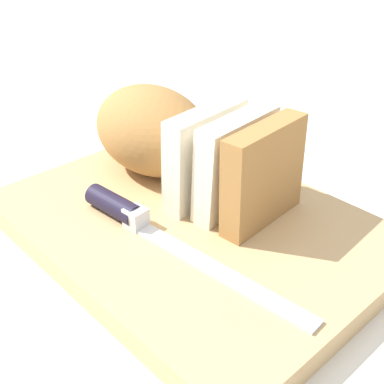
{
  "coord_description": "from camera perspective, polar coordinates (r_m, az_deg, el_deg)",
  "views": [
    {
      "loc": [
        0.31,
        -0.3,
        0.32
      ],
      "look_at": [
        0.0,
        0.0,
        0.06
      ],
      "focal_mm": 48.12,
      "sensor_mm": 36.0,
      "label": 1
    }
  ],
  "objects": [
    {
      "name": "ground_plane",
      "position": [
        0.54,
        0.0,
        -5.05
      ],
      "size": [
        3.0,
        3.0,
        0.0
      ],
      "primitive_type": "plane",
      "color": "silver"
    },
    {
      "name": "crumb_near_knife",
      "position": [
        0.6,
        0.8,
        2.21
      ],
      "size": [
        0.01,
        0.01,
        0.01
      ],
      "primitive_type": "sphere",
      "color": "#A8753D",
      "rests_on": "cutting_board"
    },
    {
      "name": "bread_knife",
      "position": [
        0.51,
        -6.24,
        -2.96
      ],
      "size": [
        0.27,
        0.04,
        0.02
      ],
      "rotation": [
        0.0,
        0.0,
        0.06
      ],
      "color": "silver",
      "rests_on": "cutting_board"
    },
    {
      "name": "bread_loaf",
      "position": [
        0.56,
        -1.75,
        5.73
      ],
      "size": [
        0.25,
        0.12,
        0.1
      ],
      "rotation": [
        0.0,
        0.0,
        0.05
      ],
      "color": "#A8753D",
      "rests_on": "cutting_board"
    },
    {
      "name": "crumb_stray_left",
      "position": [
        0.53,
        0.54,
        -1.75
      ],
      "size": [
        0.01,
        0.01,
        0.01
      ],
      "primitive_type": "sphere",
      "color": "#A8753D",
      "rests_on": "cutting_board"
    },
    {
      "name": "crumb_near_loaf",
      "position": [
        0.57,
        -2.12,
        0.5
      ],
      "size": [
        0.0,
        0.0,
        0.0
      ],
      "primitive_type": "sphere",
      "color": "#A8753D",
      "rests_on": "cutting_board"
    },
    {
      "name": "cutting_board",
      "position": [
        0.53,
        0.0,
        -3.95
      ],
      "size": [
        0.39,
        0.29,
        0.03
      ],
      "primitive_type": "cube",
      "rotation": [
        0.0,
        0.0,
        -0.02
      ],
      "color": "tan",
      "rests_on": "ground_plane"
    }
  ]
}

